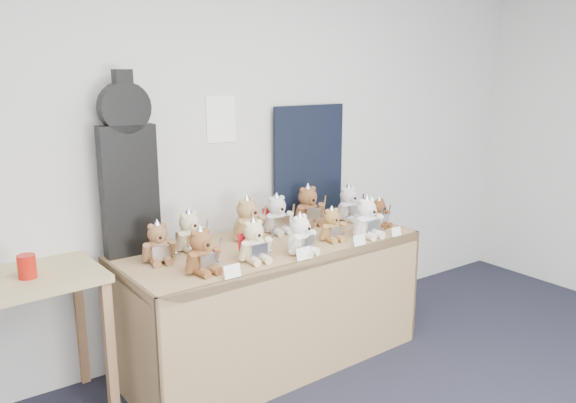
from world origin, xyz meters
TOP-DOWN VIEW (x-y plane):
  - room_shell at (0.11, 2.49)m, footprint 6.00×6.00m
  - display_table at (0.21, 2.00)m, footprint 1.94×0.86m
  - guitar_case at (-0.57, 2.37)m, footprint 0.33×0.10m
  - navy_board at (0.80, 2.45)m, footprint 0.62×0.03m
  - red_cup at (-1.19, 2.20)m, footprint 0.09×0.09m
  - teddy_front_far_left at (-0.39, 1.84)m, footprint 0.23×0.20m
  - teddy_front_left at (-0.06, 1.85)m, footprint 0.22×0.19m
  - teddy_front_centre at (0.24, 1.79)m, footprint 0.23×0.21m
  - teddy_front_right at (0.56, 1.90)m, footprint 0.20×0.17m
  - teddy_front_far_right at (0.80, 1.83)m, footprint 0.24×0.19m
  - teddy_front_end at (1.03, 1.96)m, footprint 0.19×0.16m
  - teddy_back_left at (-0.27, 2.23)m, footprint 0.23×0.20m
  - teddy_back_centre_left at (0.13, 2.22)m, footprint 0.26×0.23m
  - teddy_back_centre_right at (0.37, 2.25)m, footprint 0.23×0.20m
  - teddy_back_right at (0.67, 2.29)m, footprint 0.25×0.21m
  - teddy_back_end at (0.98, 2.22)m, footprint 0.23×0.19m
  - teddy_back_far_left at (-0.51, 2.14)m, footprint 0.22×0.19m
  - entry_card_a at (-0.30, 1.67)m, footprint 0.10×0.02m
  - entry_card_b at (0.18, 1.69)m, footprint 0.10×0.02m
  - entry_card_c at (0.62, 1.71)m, footprint 0.09×0.02m
  - entry_card_d at (0.96, 1.72)m, footprint 0.08×0.02m

SIDE VIEW (x-z plane):
  - display_table at x=0.21m, z-range 0.23..1.02m
  - entry_card_d at x=0.96m, z-range 0.80..0.86m
  - entry_card_c at x=0.62m, z-range 0.80..0.87m
  - entry_card_a at x=-0.30m, z-range 0.80..0.87m
  - entry_card_b at x=0.18m, z-range 0.80..0.87m
  - teddy_front_end at x=1.03m, z-range 0.77..1.00m
  - teddy_front_right at x=0.56m, z-range 0.77..1.01m
  - red_cup at x=-1.19m, z-range 0.83..0.95m
  - teddy_back_far_left at x=-0.51m, z-range 0.77..1.03m
  - teddy_front_centre at x=0.24m, z-range 0.77..1.04m
  - teddy_front_left at x=-0.06m, z-range 0.77..1.04m
  - teddy_back_left at x=-0.27m, z-range 0.77..1.05m
  - teddy_front_far_left at x=-0.39m, z-range 0.77..1.05m
  - teddy_back_end at x=0.98m, z-range 0.77..1.05m
  - teddy_back_centre_right at x=0.37m, z-range 0.77..1.05m
  - teddy_front_far_right at x=0.80m, z-range 0.77..1.06m
  - teddy_back_right at x=0.67m, z-range 0.76..1.08m
  - teddy_back_centre_left at x=0.13m, z-range 0.76..1.08m
  - navy_board at x=0.80m, z-range 0.80..1.62m
  - guitar_case at x=-0.57m, z-range 0.78..1.85m
  - room_shell at x=0.11m, z-range -1.45..4.55m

